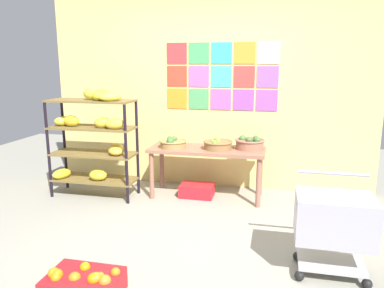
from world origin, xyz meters
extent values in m
plane|color=gray|center=(0.00, 0.00, 0.00)|extent=(9.53, 9.53, 0.00)
cube|color=#E9CB74|center=(0.00, 1.80, 1.41)|extent=(4.45, 0.06, 2.82)
cube|color=red|center=(-0.43, 1.76, 1.84)|extent=(0.28, 0.01, 0.28)
cube|color=#41A85B|center=(-0.13, 1.76, 1.84)|extent=(0.28, 0.01, 0.28)
cube|color=teal|center=(0.18, 1.76, 1.84)|extent=(0.28, 0.01, 0.28)
cube|color=orange|center=(0.48, 1.76, 1.84)|extent=(0.28, 0.01, 0.28)
cube|color=silver|center=(0.79, 1.76, 1.84)|extent=(0.28, 0.01, 0.28)
cube|color=red|center=(-0.43, 1.76, 1.53)|extent=(0.28, 0.01, 0.28)
cube|color=#AD56BC|center=(-0.13, 1.76, 1.53)|extent=(0.28, 0.01, 0.28)
cube|color=#3FB7AB|center=(0.18, 1.76, 1.53)|extent=(0.28, 0.01, 0.28)
cube|color=#DC3E39|center=(0.48, 1.76, 1.53)|extent=(0.28, 0.01, 0.28)
cube|color=#9557BB|center=(0.79, 1.76, 1.53)|extent=(0.28, 0.01, 0.28)
cube|color=orange|center=(-0.43, 1.76, 1.22)|extent=(0.28, 0.01, 0.28)
cube|color=#4B9A5B|center=(-0.13, 1.76, 1.22)|extent=(0.28, 0.01, 0.28)
cube|color=#AA54B9|center=(0.18, 1.76, 1.22)|extent=(0.28, 0.01, 0.28)
cube|color=purple|center=(0.48, 1.76, 1.22)|extent=(0.28, 0.01, 0.28)
cube|color=#9B4EA4|center=(0.79, 1.76, 1.22)|extent=(0.28, 0.01, 0.28)
cylinder|color=black|center=(-1.89, 0.84, 0.63)|extent=(0.04, 0.04, 1.26)
cylinder|color=black|center=(-0.83, 0.84, 0.63)|extent=(0.04, 0.04, 1.26)
cylinder|color=black|center=(-1.89, 1.21, 0.63)|extent=(0.04, 0.04, 1.26)
cylinder|color=black|center=(-0.83, 1.21, 0.63)|extent=(0.04, 0.04, 1.26)
cube|color=brown|center=(-1.36, 1.03, 0.22)|extent=(1.09, 0.41, 0.03)
ellipsoid|color=yellow|center=(-1.77, 0.92, 0.30)|extent=(0.23, 0.29, 0.13)
ellipsoid|color=yellow|center=(-1.28, 0.95, 0.30)|extent=(0.24, 0.18, 0.14)
cube|color=brown|center=(-1.36, 1.03, 0.56)|extent=(1.09, 0.41, 0.02)
ellipsoid|color=yellow|center=(-1.03, 0.96, 0.63)|extent=(0.28, 0.28, 0.10)
ellipsoid|color=yellow|center=(-1.08, 1.12, 0.63)|extent=(0.24, 0.27, 0.12)
cube|color=brown|center=(-1.36, 1.03, 0.90)|extent=(1.09, 0.41, 0.02)
ellipsoid|color=gold|center=(-1.62, 0.98, 0.99)|extent=(0.23, 0.15, 0.14)
ellipsoid|color=yellow|center=(-1.18, 0.97, 0.98)|extent=(0.24, 0.20, 0.13)
ellipsoid|color=yellow|center=(-1.76, 1.03, 0.97)|extent=(0.27, 0.29, 0.12)
ellipsoid|color=gold|center=(-0.99, 0.91, 0.98)|extent=(0.27, 0.18, 0.14)
cube|color=brown|center=(-1.36, 1.03, 1.24)|extent=(1.09, 0.41, 0.02)
ellipsoid|color=yellow|center=(-1.18, 0.96, 1.33)|extent=(0.23, 0.29, 0.14)
ellipsoid|color=yellow|center=(-1.04, 0.92, 1.31)|extent=(0.31, 0.26, 0.10)
ellipsoid|color=yellow|center=(-1.37, 1.04, 1.33)|extent=(0.23, 0.18, 0.15)
cube|color=#905E49|center=(0.08, 1.29, 0.63)|extent=(1.46, 0.56, 0.04)
cylinder|color=#915D47|center=(-0.59, 1.07, 0.30)|extent=(0.06, 0.06, 0.61)
cylinder|color=#915E4E|center=(0.75, 1.07, 0.30)|extent=(0.06, 0.06, 0.61)
cylinder|color=#935C4C|center=(-0.59, 1.51, 0.30)|extent=(0.06, 0.06, 0.61)
cylinder|color=#8D5944|center=(0.75, 1.51, 0.30)|extent=(0.06, 0.06, 0.61)
cylinder|color=#98624B|center=(0.61, 1.37, 0.70)|extent=(0.35, 0.35, 0.11)
torus|color=#95604D|center=(0.61, 1.37, 0.76)|extent=(0.37, 0.37, 0.02)
sphere|color=#3B6E2E|center=(0.63, 1.33, 0.78)|extent=(0.07, 0.07, 0.07)
sphere|color=#467233|center=(0.52, 1.39, 0.77)|extent=(0.09, 0.09, 0.09)
sphere|color=#536432|center=(0.61, 1.35, 0.77)|extent=(0.08, 0.08, 0.08)
sphere|color=#40672F|center=(0.71, 1.31, 0.77)|extent=(0.09, 0.09, 0.09)
sphere|color=#525A33|center=(0.61, 1.29, 0.78)|extent=(0.08, 0.08, 0.08)
sphere|color=#4C6030|center=(0.68, 1.42, 0.77)|extent=(0.08, 0.08, 0.08)
cylinder|color=olive|center=(0.22, 1.28, 0.69)|extent=(0.35, 0.35, 0.09)
torus|color=olive|center=(0.22, 1.28, 0.74)|extent=(0.37, 0.37, 0.02)
sphere|color=#6EBD31|center=(0.15, 1.27, 0.75)|extent=(0.05, 0.05, 0.05)
sphere|color=#72CB2F|center=(0.18, 1.40, 0.75)|extent=(0.05, 0.05, 0.05)
sphere|color=#7DBC3F|center=(0.20, 1.16, 0.75)|extent=(0.05, 0.05, 0.05)
sphere|color=#75C93E|center=(0.22, 1.28, 0.75)|extent=(0.05, 0.05, 0.05)
sphere|color=#81C93F|center=(0.21, 1.36, 0.75)|extent=(0.05, 0.05, 0.05)
cylinder|color=olive|center=(-0.36, 1.25, 0.69)|extent=(0.33, 0.33, 0.08)
torus|color=olive|center=(-0.36, 1.25, 0.73)|extent=(0.35, 0.35, 0.02)
sphere|color=#4D5D3A|center=(-0.38, 1.16, 0.74)|extent=(0.07, 0.07, 0.07)
sphere|color=#507233|center=(-0.42, 1.34, 0.74)|extent=(0.07, 0.07, 0.07)
sphere|color=#3D6534|center=(-0.37, 1.16, 0.74)|extent=(0.09, 0.09, 0.09)
sphere|color=#3C6E2E|center=(-0.37, 1.22, 0.74)|extent=(0.10, 0.10, 0.10)
sphere|color=#496B36|center=(-0.35, 1.30, 0.75)|extent=(0.07, 0.07, 0.07)
cube|color=red|center=(-0.04, 1.27, 0.08)|extent=(0.43, 0.29, 0.16)
cube|color=red|center=(-0.42, -1.02, 0.09)|extent=(0.54, 0.38, 0.17)
sphere|color=orange|center=(-0.30, -1.05, 0.19)|extent=(0.08, 0.08, 0.08)
sphere|color=orange|center=(-0.46, -1.06, 0.17)|extent=(0.09, 0.09, 0.09)
sphere|color=orange|center=(-0.19, -0.94, 0.18)|extent=(0.07, 0.07, 0.07)
sphere|color=orange|center=(-0.28, -1.01, 0.18)|extent=(0.07, 0.07, 0.07)
sphere|color=orange|center=(-0.31, -1.06, 0.18)|extent=(0.09, 0.09, 0.09)
sphere|color=orange|center=(-0.22, -1.06, 0.18)|extent=(0.09, 0.09, 0.09)
sphere|color=orange|center=(-0.45, -0.92, 0.18)|extent=(0.08, 0.08, 0.08)
sphere|color=orange|center=(-0.62, -1.07, 0.19)|extent=(0.09, 0.09, 0.09)
sphere|color=orange|center=(-0.59, -1.07, 0.19)|extent=(0.09, 0.09, 0.09)
sphere|color=orange|center=(-0.59, -1.10, 0.18)|extent=(0.08, 0.08, 0.08)
sphere|color=black|center=(1.16, -0.44, 0.04)|extent=(0.08, 0.08, 0.08)
sphere|color=black|center=(1.66, -0.44, 0.04)|extent=(0.08, 0.08, 0.08)
sphere|color=black|center=(1.16, -0.13, 0.04)|extent=(0.08, 0.08, 0.08)
sphere|color=black|center=(1.66, -0.13, 0.04)|extent=(0.08, 0.08, 0.08)
cube|color=#A5A8AD|center=(1.41, -0.29, 0.10)|extent=(0.52, 0.34, 0.03)
cube|color=#A2A0B0|center=(1.41, -0.29, 0.49)|extent=(0.60, 0.42, 0.37)
cylinder|color=#A2A0B0|center=(1.41, -0.05, 0.79)|extent=(0.57, 0.03, 0.03)
camera|label=1|loc=(0.92, -3.26, 1.70)|focal=34.95mm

